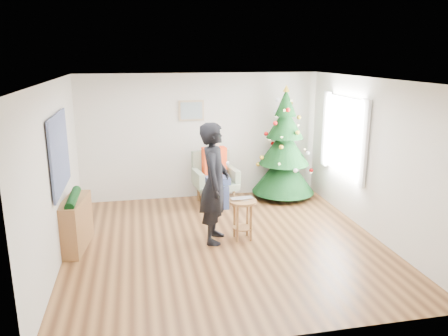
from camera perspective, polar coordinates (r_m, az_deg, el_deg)
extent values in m
plane|color=brown|center=(7.17, 0.18, -9.78)|extent=(5.00, 5.00, 0.00)
plane|color=white|center=(6.54, 0.20, 11.43)|extent=(5.00, 5.00, 0.00)
plane|color=silver|center=(9.15, -3.01, 4.14)|extent=(5.00, 0.00, 5.00)
plane|color=silver|center=(4.44, 6.82, -7.54)|extent=(5.00, 0.00, 5.00)
plane|color=silver|center=(6.71, -21.20, -0.75)|extent=(0.00, 5.00, 5.00)
plane|color=silver|center=(7.64, 18.89, 1.25)|extent=(0.00, 5.00, 5.00)
cube|color=white|center=(8.44, 15.44, 4.12)|extent=(0.04, 1.30, 1.40)
cube|color=white|center=(7.78, 17.71, 3.09)|extent=(0.05, 0.25, 1.50)
cube|color=white|center=(9.09, 13.16, 5.00)|extent=(0.05, 0.25, 1.50)
cylinder|color=#3F2816|center=(9.42, 7.68, -2.87)|extent=(0.10, 0.10, 0.30)
cone|color=black|center=(9.30, 7.76, -0.50)|extent=(1.31, 1.31, 0.86)
cone|color=black|center=(9.17, 7.88, 2.85)|extent=(1.05, 1.05, 0.76)
cone|color=black|center=(9.08, 7.99, 5.97)|extent=(0.77, 0.77, 0.66)
cone|color=black|center=(9.03, 8.08, 8.50)|extent=(0.44, 0.44, 0.56)
cone|color=gold|center=(9.01, 8.15, 10.29)|extent=(0.14, 0.14, 0.14)
cylinder|color=brown|center=(7.10, 2.47, -4.40)|extent=(0.45, 0.45, 0.04)
cylinder|color=brown|center=(7.26, 2.44, -7.75)|extent=(0.34, 0.34, 0.02)
imported|color=silver|center=(7.09, 2.48, -4.13)|extent=(0.38, 0.26, 0.03)
cube|color=gray|center=(8.83, -1.09, -2.18)|extent=(0.87, 0.82, 0.12)
cube|color=gray|center=(9.04, -1.75, 0.47)|extent=(0.79, 0.23, 0.60)
cube|color=gray|center=(8.68, -3.42, -1.40)|extent=(0.19, 0.62, 0.30)
cube|color=gray|center=(8.90, 1.17, -0.97)|extent=(0.19, 0.62, 0.30)
cube|color=navy|center=(8.70, -0.99, -1.53)|extent=(0.50, 0.52, 0.14)
cube|color=#ED4116|center=(8.85, -1.29, 0.96)|extent=(0.50, 0.30, 0.55)
sphere|color=tan|center=(8.75, -1.28, 3.34)|extent=(0.25, 0.25, 0.25)
imported|color=black|center=(6.95, -1.25, -2.00)|extent=(0.66, 0.82, 1.95)
cube|color=white|center=(6.87, 0.49, 0.63)|extent=(0.07, 0.13, 0.04)
cube|color=brown|center=(7.25, -18.83, -6.91)|extent=(0.43, 1.03, 0.80)
cylinder|color=black|center=(7.11, -19.11, -3.76)|extent=(0.14, 0.90, 0.14)
cube|color=black|center=(6.94, -20.68, 1.91)|extent=(0.03, 1.50, 1.15)
cube|color=tan|center=(9.01, -4.29, 7.50)|extent=(0.52, 0.03, 0.42)
cube|color=gray|center=(8.98, -4.27, 7.48)|extent=(0.44, 0.02, 0.34)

